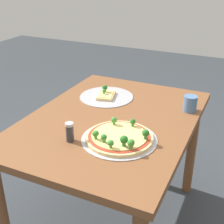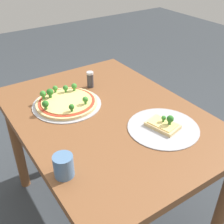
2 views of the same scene
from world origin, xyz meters
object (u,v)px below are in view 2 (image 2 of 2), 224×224
object	(u,v)px
dining_table	(108,130)
pizza_tray_slice	(163,126)
condiment_shaker	(90,79)
pizza_tray_whole	(66,102)
drinking_cup	(64,166)

from	to	relation	value
dining_table	pizza_tray_slice	world-z (taller)	pizza_tray_slice
dining_table	condiment_shaker	distance (m)	0.33
dining_table	condiment_shaker	xyz separation A→B (m)	(0.28, -0.07, 0.15)
dining_table	pizza_tray_slice	xyz separation A→B (m)	(-0.23, -0.14, 0.11)
pizza_tray_slice	condiment_shaker	size ratio (longest dim) A/B	3.50
dining_table	pizza_tray_whole	size ratio (longest dim) A/B	3.23
pizza_tray_slice	drinking_cup	size ratio (longest dim) A/B	3.69
dining_table	pizza_tray_whole	world-z (taller)	pizza_tray_whole
pizza_tray_whole	condiment_shaker	bearing A→B (deg)	-63.53
pizza_tray_slice	condiment_shaker	bearing A→B (deg)	7.95
pizza_tray_slice	drinking_cup	xyz separation A→B (m)	(-0.02, 0.49, 0.03)
dining_table	drinking_cup	world-z (taller)	drinking_cup
pizza_tray_whole	condiment_shaker	distance (m)	0.22
drinking_cup	condiment_shaker	distance (m)	0.68
drinking_cup	pizza_tray_whole	bearing A→B (deg)	-26.50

